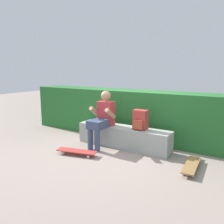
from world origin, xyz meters
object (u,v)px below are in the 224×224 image
object	(u,v)px
skateboard_near_person	(77,151)
skateboard_beside_bench	(191,165)
bench_main	(123,137)
backpack_on_bench	(140,120)
person_skater	(102,117)

from	to	relation	value
skateboard_near_person	skateboard_beside_bench	bearing A→B (deg)	13.88
bench_main	skateboard_beside_bench	world-z (taller)	bench_main
backpack_on_bench	person_skater	bearing A→B (deg)	-166.10
person_skater	backpack_on_bench	size ratio (longest dim) A/B	2.99
bench_main	backpack_on_bench	distance (m)	0.58
backpack_on_bench	skateboard_beside_bench	bearing A→B (deg)	-18.78
backpack_on_bench	skateboard_near_person	bearing A→B (deg)	-136.14
person_skater	skateboard_beside_bench	xyz separation A→B (m)	(1.92, -0.19, -0.57)
person_skater	skateboard_beside_bench	size ratio (longest dim) A/B	1.47
skateboard_near_person	skateboard_beside_bench	distance (m)	2.12
bench_main	person_skater	bearing A→B (deg)	-152.62
skateboard_beside_bench	backpack_on_bench	xyz separation A→B (m)	(-1.13, 0.38, 0.56)
skateboard_near_person	skateboard_beside_bench	size ratio (longest dim) A/B	1.02
bench_main	backpack_on_bench	size ratio (longest dim) A/B	5.20
bench_main	backpack_on_bench	world-z (taller)	backpack_on_bench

